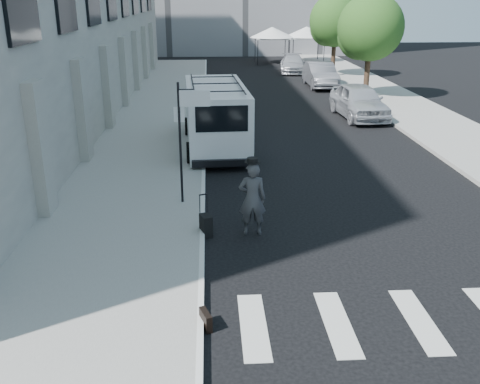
{
  "coord_description": "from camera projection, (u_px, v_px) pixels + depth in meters",
  "views": [
    {
      "loc": [
        -1.75,
        -11.57,
        5.88
      ],
      "look_at": [
        -1.04,
        0.81,
        1.3
      ],
      "focal_mm": 40.0,
      "sensor_mm": 36.0,
      "label": 1
    }
  ],
  "objects": [
    {
      "name": "sidewalk_right",
      "position": [
        388.0,
        98.0,
        32.16
      ],
      "size": [
        4.0,
        56.0,
        0.15
      ],
      "primitive_type": "cube",
      "color": "gray",
      "rests_on": "ground"
    },
    {
      "name": "parked_car_c",
      "position": [
        293.0,
        64.0,
        42.89
      ],
      "size": [
        2.43,
        4.87,
        1.36
      ],
      "primitive_type": "imported",
      "rotation": [
        0.0,
        0.0,
        -0.12
      ],
      "color": "#AFB1B8",
      "rests_on": "ground"
    },
    {
      "name": "parked_car_b",
      "position": [
        320.0,
        75.0,
        36.08
      ],
      "size": [
        1.72,
        4.91,
        1.62
      ],
      "primitive_type": "imported",
      "rotation": [
        0.0,
        0.0,
        -0.0
      ],
      "color": "slate",
      "rests_on": "ground"
    },
    {
      "name": "tree_near",
      "position": [
        368.0,
        30.0,
        30.87
      ],
      "size": [
        3.8,
        3.83,
        6.03
      ],
      "color": "black",
      "rests_on": "ground"
    },
    {
      "name": "cargo_van",
      "position": [
        216.0,
        116.0,
        21.47
      ],
      "size": [
        2.72,
        6.99,
        2.57
      ],
      "rotation": [
        0.0,
        0.0,
        0.05
      ],
      "color": "white",
      "rests_on": "ground"
    },
    {
      "name": "tent_left",
      "position": [
        272.0,
        33.0,
        47.83
      ],
      "size": [
        4.0,
        4.0,
        3.2
      ],
      "color": "black",
      "rests_on": "ground"
    },
    {
      "name": "sidewalk_left",
      "position": [
        161.0,
        114.0,
        27.7
      ],
      "size": [
        4.5,
        48.0,
        0.15
      ],
      "primitive_type": "cube",
      "color": "gray",
      "rests_on": "ground"
    },
    {
      "name": "briefcase",
      "position": [
        206.0,
        320.0,
        10.0
      ],
      "size": [
        0.26,
        0.46,
        0.34
      ],
      "primitive_type": "cube",
      "rotation": [
        0.0,
        0.0,
        0.33
      ],
      "color": "black",
      "rests_on": "ground"
    },
    {
      "name": "sign_pole",
      "position": [
        188.0,
        118.0,
        14.92
      ],
      "size": [
        1.03,
        0.07,
        3.5
      ],
      "color": "black",
      "rests_on": "sidewalk_left"
    },
    {
      "name": "tree_far",
      "position": [
        333.0,
        23.0,
        39.3
      ],
      "size": [
        3.8,
        3.83,
        6.03
      ],
      "color": "black",
      "rests_on": "ground"
    },
    {
      "name": "parked_car_a",
      "position": [
        359.0,
        101.0,
        26.95
      ],
      "size": [
        2.29,
        5.12,
        1.71
      ],
      "primitive_type": "imported",
      "rotation": [
        0.0,
        0.0,
        0.06
      ],
      "color": "#AFB1B7",
      "rests_on": "ground"
    },
    {
      "name": "tent_right",
      "position": [
        307.0,
        32.0,
        48.47
      ],
      "size": [
        4.0,
        4.0,
        3.2
      ],
      "color": "black",
      "rests_on": "ground"
    },
    {
      "name": "businessman",
      "position": [
        252.0,
        199.0,
        13.69
      ],
      "size": [
        0.73,
        0.49,
        1.95
      ],
      "primitive_type": "imported",
      "rotation": [
        0.0,
        0.0,
        3.11
      ],
      "color": "#3B3B3E",
      "rests_on": "ground"
    },
    {
      "name": "suitcase",
      "position": [
        206.0,
        225.0,
        13.8
      ],
      "size": [
        0.36,
        0.45,
        1.1
      ],
      "rotation": [
        0.0,
        0.0,
        0.34
      ],
      "color": "black",
      "rests_on": "ground"
    },
    {
      "name": "ground",
      "position": [
        284.0,
        253.0,
        12.97
      ],
      "size": [
        120.0,
        120.0,
        0.0
      ],
      "primitive_type": "plane",
      "color": "black",
      "rests_on": "ground"
    }
  ]
}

